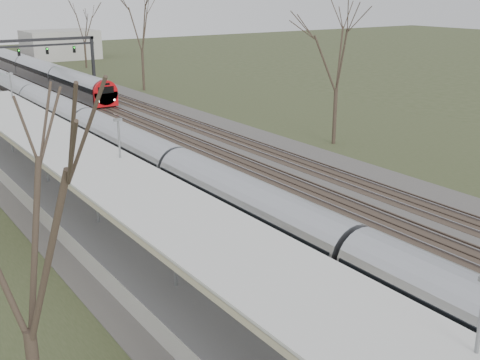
% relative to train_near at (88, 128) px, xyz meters
% --- Properties ---
extents(track_bed, '(24.00, 160.00, 0.22)m').
position_rel_train_near_xyz_m(track_bed, '(2.76, 2.41, -1.42)').
color(track_bed, '#474442').
rests_on(track_bed, ground).
extents(platform, '(3.50, 69.00, 1.00)m').
position_rel_train_near_xyz_m(platform, '(-6.55, -15.09, -0.98)').
color(platform, '#9E9B93').
rests_on(platform, ground).
extents(canopy, '(4.10, 50.00, 3.11)m').
position_rel_train_near_xyz_m(canopy, '(-6.55, -19.60, 2.45)').
color(canopy, slate).
rests_on(canopy, platform).
extents(signal_gantry, '(21.00, 0.59, 6.08)m').
position_rel_train_near_xyz_m(signal_gantry, '(2.79, 32.40, 3.43)').
color(signal_gantry, black).
rests_on(signal_gantry, ground).
extents(tree_west_near, '(5.00, 5.00, 10.30)m').
position_rel_train_near_xyz_m(tree_west_near, '(-13.50, -32.59, 5.81)').
color(tree_west_near, '#2D231C').
rests_on(tree_west_near, ground).
extents(tree_east_far, '(5.00, 5.00, 10.30)m').
position_rel_train_near_xyz_m(tree_east_far, '(16.50, -10.59, 5.81)').
color(tree_east_far, '#2D231C').
rests_on(tree_east_far, ground).
extents(train_near, '(2.62, 90.21, 3.05)m').
position_rel_train_near_xyz_m(train_near, '(0.00, 0.00, 0.00)').
color(train_near, '#9A9DA4').
rests_on(train_near, ground).
extents(train_far, '(2.62, 60.21, 3.05)m').
position_rel_train_near_xyz_m(train_far, '(7.00, 43.34, 0.00)').
color(train_far, '#9A9DA4').
rests_on(train_far, ground).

